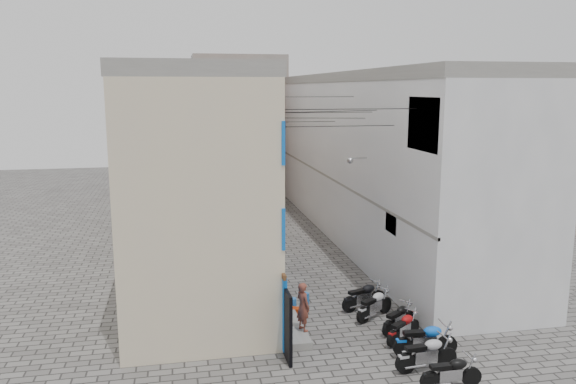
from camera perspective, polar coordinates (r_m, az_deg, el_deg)
ground at (r=18.93m, az=7.42°, el=-15.21°), size 90.00×90.00×0.00m
plinth at (r=30.42m, az=-4.19°, el=-4.90°), size 0.90×26.00×0.25m
building_left at (r=29.30m, az=-10.00°, el=3.11°), size 5.10×27.00×9.00m
building_right at (r=31.21m, az=8.67°, el=3.61°), size 5.94×26.00×9.00m
building_far_brick_left at (r=44.37m, az=-6.68°, el=6.31°), size 6.00×6.00×10.00m
building_far_brick_right at (r=47.10m, az=-0.76°, el=5.40°), size 5.00×6.00×8.00m
building_far_concrete at (r=50.50m, az=-4.99°, el=7.41°), size 8.00×5.00×11.00m
far_shopfront at (r=42.27m, az=-3.55°, el=0.97°), size 2.00×0.30×2.40m
overhead_wires at (r=24.44m, az=2.02°, el=8.00°), size 5.80×13.02×1.32m
motorcycle_a at (r=16.82m, az=16.26°, el=-17.05°), size 1.81×0.57×1.05m
motorcycle_b at (r=17.57m, az=13.91°, el=-15.51°), size 2.02×0.78×1.14m
motorcycle_c at (r=18.38m, az=13.79°, el=-14.22°), size 2.09×0.81×1.18m
motorcycle_d at (r=19.25m, az=11.68°, el=-13.22°), size 1.77×1.46×1.02m
motorcycle_e at (r=19.97m, az=11.18°, el=-12.31°), size 1.76×1.45×1.02m
motorcycle_f at (r=20.83m, az=8.79°, el=-11.13°), size 1.93×1.54×1.10m
motorcycle_g at (r=21.58m, az=7.71°, el=-10.30°), size 2.01×1.19×1.11m
person_a at (r=18.94m, az=1.53°, el=-11.55°), size 0.59×0.71×1.65m
person_b at (r=23.14m, az=-1.82°, el=-7.35°), size 0.91×1.01×1.69m
water_jug_near at (r=21.44m, az=0.48°, el=-11.29°), size 0.30×0.30×0.45m
water_jug_far at (r=21.96m, az=1.80°, el=-10.77°), size 0.36×0.36×0.44m
red_crate at (r=21.05m, az=0.75°, el=-12.01°), size 0.49×0.43×0.25m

